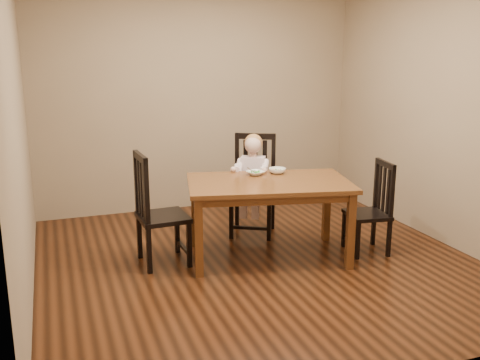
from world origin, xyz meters
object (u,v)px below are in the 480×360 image
object	(u,v)px
chair_child	(253,187)
chair_left	(157,212)
toddler	(253,174)
bowl_peas	(255,173)
chair_right	(372,209)
bowl_veg	(277,171)
dining_table	(269,190)

from	to	relation	value
chair_child	chair_left	distance (m)	1.27
chair_left	chair_child	bearing A→B (deg)	111.61
toddler	bowl_peas	distance (m)	0.44
chair_right	bowl_veg	xyz separation A→B (m)	(-0.81, 0.48, 0.35)
chair_left	bowl_veg	size ratio (longest dim) A/B	6.27
dining_table	toddler	xyz separation A→B (m)	(0.10, 0.67, -0.01)
chair_right	chair_child	bearing A→B (deg)	51.57
dining_table	chair_left	distance (m)	1.06
bowl_peas	bowl_veg	bearing A→B (deg)	-1.46
chair_right	bowl_peas	size ratio (longest dim) A/B	5.45
dining_table	bowl_veg	world-z (taller)	bowl_veg
toddler	chair_child	bearing A→B (deg)	-90.00
chair_right	bowl_peas	world-z (taller)	chair_right
dining_table	chair_child	xyz separation A→B (m)	(0.13, 0.72, -0.15)
dining_table	chair_child	bearing A→B (deg)	80.14
chair_left	toddler	size ratio (longest dim) A/B	1.84
chair_child	chair_right	xyz separation A→B (m)	(0.88, -0.94, -0.08)
chair_right	bowl_peas	distance (m)	1.19
dining_table	chair_left	bearing A→B (deg)	169.47
bowl_veg	chair_left	bearing A→B (deg)	-176.72
dining_table	bowl_veg	size ratio (longest dim) A/B	9.91
chair_left	dining_table	bearing A→B (deg)	76.51
dining_table	chair_right	world-z (taller)	chair_right
dining_table	chair_left	world-z (taller)	chair_left
dining_table	chair_child	world-z (taller)	chair_child
dining_table	chair_left	xyz separation A→B (m)	(-1.03, 0.19, -0.16)
dining_table	toddler	bearing A→B (deg)	81.63
chair_child	bowl_peas	bearing A→B (deg)	99.74
chair_right	toddler	xyz separation A→B (m)	(-0.91, 0.89, 0.23)
chair_child	bowl_veg	distance (m)	0.54
chair_child	bowl_peas	world-z (taller)	chair_child
chair_left	chair_right	distance (m)	2.08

